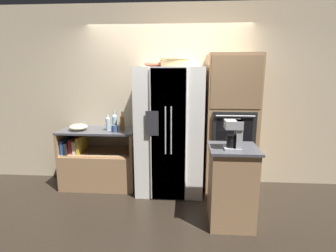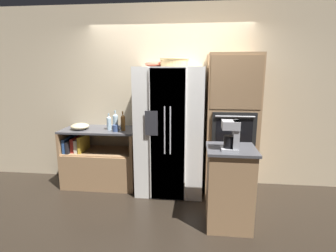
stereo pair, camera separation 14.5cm
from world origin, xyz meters
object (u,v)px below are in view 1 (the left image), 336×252
object	(u,v)px
bottle_short	(115,122)
mug	(115,129)
wall_oven	(230,125)
wicker_basket	(174,62)
refrigerator	(170,131)
bottle_tall	(122,123)
bottle_wide	(108,123)
mixing_bowl	(78,127)
coffee_maker	(235,134)
fruit_bowl	(155,64)

from	to	relation	value
bottle_short	mug	size ratio (longest dim) A/B	2.30
wall_oven	bottle_short	size ratio (longest dim) A/B	6.87
wicker_basket	refrigerator	bearing A→B (deg)	138.01
bottle_tall	bottle_wide	bearing A→B (deg)	170.93
bottle_short	bottle_wide	size ratio (longest dim) A/B	1.17
refrigerator	mixing_bowl	xyz separation A→B (m)	(-1.40, 0.00, 0.04)
bottle_short	coffee_maker	size ratio (longest dim) A/B	0.91
wall_oven	bottle_tall	distance (m)	1.59
bottle_tall	mug	bearing A→B (deg)	-148.05
refrigerator	wicker_basket	xyz separation A→B (m)	(0.06, -0.05, 0.99)
wicker_basket	fruit_bowl	xyz separation A→B (m)	(-0.28, 0.12, -0.03)
fruit_bowl	mug	world-z (taller)	fruit_bowl
fruit_bowl	bottle_wide	bearing A→B (deg)	-176.16
wall_oven	bottle_wide	bearing A→B (deg)	-179.78
fruit_bowl	mug	size ratio (longest dim) A/B	2.44
mixing_bowl	wicker_basket	bearing A→B (deg)	-2.30
mixing_bowl	coffee_maker	distance (m)	2.38
bottle_wide	mug	world-z (taller)	bottle_wide
refrigerator	fruit_bowl	distance (m)	1.00
wicker_basket	bottle_wide	xyz separation A→B (m)	(-1.00, 0.08, -0.89)
wicker_basket	bottle_tall	bearing A→B (deg)	177.04
wicker_basket	bottle_wide	size ratio (longest dim) A/B	1.60
bottle_tall	bottle_wide	distance (m)	0.23
wall_oven	fruit_bowl	size ratio (longest dim) A/B	6.47
refrigerator	wicker_basket	bearing A→B (deg)	-41.99
bottle_short	bottle_wide	bearing A→B (deg)	-162.73
fruit_bowl	bottle_short	distance (m)	1.05
bottle_tall	coffee_maker	bearing A→B (deg)	-32.31
bottle_short	bottle_tall	bearing A→B (deg)	-25.93
wicker_basket	fruit_bowl	bearing A→B (deg)	156.29
mug	mixing_bowl	size ratio (longest dim) A/B	0.46
wall_oven	wicker_basket	xyz separation A→B (m)	(-0.82, -0.08, 0.90)
refrigerator	coffee_maker	xyz separation A→B (m)	(0.77, -0.95, 0.20)
refrigerator	mug	distance (m)	0.81
fruit_bowl	wicker_basket	bearing A→B (deg)	-23.71
wicker_basket	mixing_bowl	xyz separation A→B (m)	(-1.46, 0.06, -0.96)
mug	wicker_basket	bearing A→B (deg)	1.37
mixing_bowl	coffee_maker	bearing A→B (deg)	-23.76
coffee_maker	mug	bearing A→B (deg)	150.97
bottle_short	mixing_bowl	xyz separation A→B (m)	(-0.55, -0.05, -0.08)
fruit_bowl	coffee_maker	xyz separation A→B (m)	(0.99, -1.02, -0.76)
bottle_short	wall_oven	bearing A→B (deg)	-0.73
wicker_basket	fruit_bowl	distance (m)	0.31
bottle_wide	mixing_bowl	xyz separation A→B (m)	(-0.46, -0.02, -0.07)
refrigerator	fruit_bowl	size ratio (longest dim) A/B	5.91
wicker_basket	mixing_bowl	bearing A→B (deg)	177.70
mug	bottle_short	bearing A→B (deg)	106.81
bottle_tall	fruit_bowl	bearing A→B (deg)	9.87
mug	fruit_bowl	bearing A→B (deg)	13.98
refrigerator	fruit_bowl	world-z (taller)	fruit_bowl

